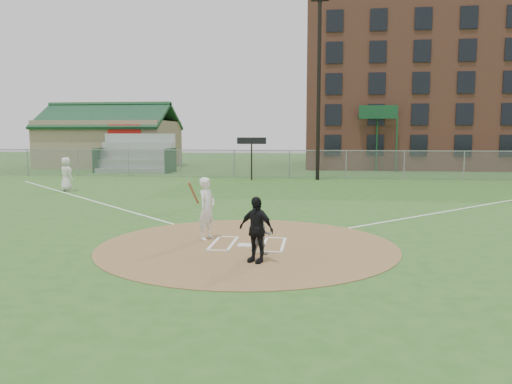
# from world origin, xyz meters

# --- Properties ---
(ground) EXTENTS (140.00, 140.00, 0.00)m
(ground) POSITION_xyz_m (0.00, 0.00, 0.00)
(ground) COLOR #2C5A1E
(ground) RESTS_ON ground
(dirt_circle) EXTENTS (8.40, 8.40, 0.02)m
(dirt_circle) POSITION_xyz_m (0.00, 0.00, 0.01)
(dirt_circle) COLOR olive
(dirt_circle) RESTS_ON ground
(home_plate) EXTENTS (0.41, 0.41, 0.03)m
(home_plate) POSITION_xyz_m (-0.07, -0.08, 0.03)
(home_plate) COLOR silver
(home_plate) RESTS_ON dirt_circle
(foul_line_first) EXTENTS (17.04, 17.04, 0.01)m
(foul_line_first) POSITION_xyz_m (9.00, 9.00, 0.01)
(foul_line_first) COLOR white
(foul_line_first) RESTS_ON ground
(foul_line_third) EXTENTS (17.04, 17.04, 0.01)m
(foul_line_third) POSITION_xyz_m (-9.00, 9.00, 0.01)
(foul_line_third) COLOR white
(foul_line_third) RESTS_ON ground
(catcher) EXTENTS (0.60, 0.53, 1.03)m
(catcher) POSITION_xyz_m (0.53, -1.12, 0.54)
(catcher) COLOR slate
(catcher) RESTS_ON dirt_circle
(umpire) EXTENTS (1.03, 0.77, 1.62)m
(umpire) POSITION_xyz_m (0.46, -1.84, 0.83)
(umpire) COLOR black
(umpire) RESTS_ON dirt_circle
(ondeck_player) EXTENTS (1.09, 0.99, 1.88)m
(ondeck_player) POSITION_xyz_m (-11.86, 12.39, 0.94)
(ondeck_player) COLOR silver
(ondeck_player) RESTS_ON ground
(batters_boxes) EXTENTS (2.08, 1.88, 0.01)m
(batters_boxes) POSITION_xyz_m (0.00, 0.15, 0.03)
(batters_boxes) COLOR white
(batters_boxes) RESTS_ON dirt_circle
(batter_at_plate) EXTENTS (0.73, 1.09, 1.85)m
(batter_at_plate) POSITION_xyz_m (-1.31, 0.65, 0.95)
(batter_at_plate) COLOR white
(batter_at_plate) RESTS_ON dirt_circle
(outfield_fence) EXTENTS (56.08, 0.08, 2.03)m
(outfield_fence) POSITION_xyz_m (0.00, 22.00, 1.02)
(outfield_fence) COLOR slate
(outfield_fence) RESTS_ON ground
(bleachers) EXTENTS (6.08, 3.20, 3.20)m
(bleachers) POSITION_xyz_m (-13.00, 26.20, 1.59)
(bleachers) COLOR #B7BABF
(bleachers) RESTS_ON ground
(clubhouse) EXTENTS (12.20, 8.71, 6.23)m
(clubhouse) POSITION_xyz_m (-18.00, 32.99, 2.39)
(clubhouse) COLOR gray
(clubhouse) RESTS_ON ground
(brick_warehouse) EXTENTS (30.00, 17.17, 15.00)m
(brick_warehouse) POSITION_xyz_m (16.00, 37.96, 7.50)
(brick_warehouse) COLOR brown
(brick_warehouse) RESTS_ON ground
(light_pole) EXTENTS (1.20, 0.30, 12.22)m
(light_pole) POSITION_xyz_m (2.00, 21.00, 6.61)
(light_pole) COLOR black
(light_pole) RESTS_ON ground
(scoreboard_sign) EXTENTS (2.00, 0.10, 2.93)m
(scoreboard_sign) POSITION_xyz_m (-2.50, 20.20, 2.39)
(scoreboard_sign) COLOR black
(scoreboard_sign) RESTS_ON ground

